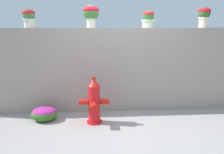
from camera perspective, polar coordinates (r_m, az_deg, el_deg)
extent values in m
plane|color=gray|center=(4.31, 2.85, -11.75)|extent=(24.00, 24.00, 0.00)
cube|color=gray|center=(4.91, 1.69, 1.96)|extent=(6.73, 0.39, 1.74)
cylinder|color=silver|center=(4.98, -19.92, 12.48)|extent=(0.21, 0.21, 0.17)
cylinder|color=silver|center=(4.98, -19.98, 13.30)|extent=(0.24, 0.24, 0.03)
sphere|color=#3D743C|center=(4.98, -20.06, 14.31)|extent=(0.24, 0.24, 0.24)
ellipsoid|color=red|center=(4.98, -20.09, 14.79)|extent=(0.25, 0.25, 0.13)
cylinder|color=beige|center=(4.84, -5.24, 13.30)|extent=(0.18, 0.18, 0.20)
cylinder|color=beige|center=(4.85, -5.26, 14.28)|extent=(0.21, 0.21, 0.03)
sphere|color=#387433|center=(4.85, -5.28, 15.68)|extent=(0.32, 0.32, 0.32)
ellipsoid|color=red|center=(4.85, -5.30, 16.34)|extent=(0.33, 0.33, 0.17)
cylinder|color=beige|center=(4.92, 9.04, 12.99)|extent=(0.25, 0.25, 0.16)
cylinder|color=beige|center=(4.92, 9.07, 13.75)|extent=(0.30, 0.30, 0.03)
sphere|color=#306B2C|center=(4.93, 9.11, 14.86)|extent=(0.22, 0.22, 0.22)
ellipsoid|color=red|center=(4.93, 9.12, 15.30)|extent=(0.23, 0.23, 0.12)
cylinder|color=#EBE1C4|center=(5.35, 21.89, 12.50)|extent=(0.20, 0.20, 0.21)
cylinder|color=#EBE1C4|center=(5.35, 21.97, 13.48)|extent=(0.23, 0.23, 0.03)
sphere|color=#28602B|center=(5.35, 22.06, 14.55)|extent=(0.25, 0.25, 0.25)
ellipsoid|color=red|center=(5.36, 22.10, 15.01)|extent=(0.26, 0.26, 0.14)
cylinder|color=red|center=(4.40, -4.39, -11.02)|extent=(0.29, 0.29, 0.03)
cylinder|color=red|center=(4.28, -4.46, -6.83)|extent=(0.21, 0.21, 0.71)
cone|color=red|center=(4.16, -4.56, -1.41)|extent=(0.22, 0.22, 0.12)
cylinder|color=red|center=(4.14, -4.58, -0.24)|extent=(0.07, 0.07, 0.05)
cylinder|color=red|center=(4.27, -7.09, -6.21)|extent=(0.17, 0.10, 0.10)
cylinder|color=red|center=(4.26, -1.86, -6.13)|extent=(0.17, 0.10, 0.10)
cylinder|color=red|center=(4.08, -4.48, -7.51)|extent=(0.13, 0.19, 0.13)
ellipsoid|color=#366723|center=(4.65, -16.51, -8.85)|extent=(0.50, 0.45, 0.26)
ellipsoid|color=#AA2688|center=(4.63, -16.55, -8.18)|extent=(0.45, 0.40, 0.14)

